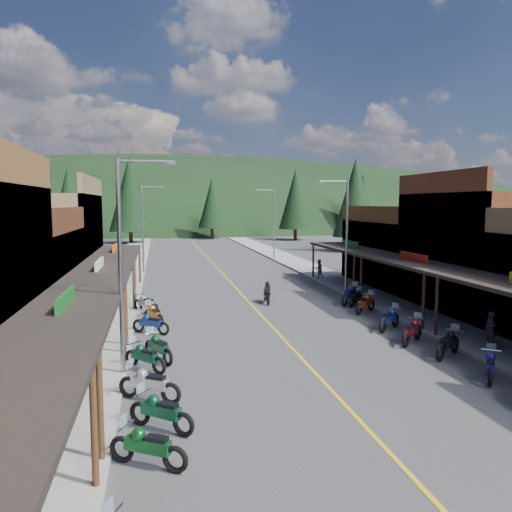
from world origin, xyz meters
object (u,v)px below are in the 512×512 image
bike_east_9 (356,297)px  pine_6 (430,203)px  pine_3 (212,203)px  bike_west_7 (151,322)px  streetlight_2 (345,232)px  shop_east_3 (411,253)px  pine_5 (355,196)px  bike_west_6 (158,346)px  bike_west_5 (145,356)px  bike_east_7 (389,318)px  shop_east_2 (492,252)px  bike_east_6 (412,330)px  bike_west_2 (148,444)px  pedestrian_east_b (319,269)px  pine_7 (14,199)px  pedestrian_east_a (490,329)px  pine_11 (355,198)px  rider_on_bike (267,294)px  streetlight_0 (124,257)px  bike_west_8 (154,313)px  bike_east_5 (448,342)px  pine_9 (362,204)px  bike_west_4 (149,382)px  pine_2 (130,194)px  bike_west_9 (146,303)px  bike_east_10 (350,294)px  pine_10 (69,201)px  shop_west_3 (37,246)px  bike_west_3 (161,410)px  streetlight_1 (144,225)px  streetlight_3 (273,221)px  pine_8 (20,207)px  pine_4 (296,199)px  pine_1 (53,199)px  bike_east_8 (365,303)px

bike_east_9 → pine_6: bearing=99.8°
pine_3 → bike_west_7: pine_3 is taller
streetlight_2 → shop_east_3: bearing=25.9°
pine_3 → pine_5: size_ratio=0.79×
streetlight_2 → pine_6: pine_6 is taller
bike_east_9 → bike_west_6: bearing=-100.4°
bike_west_5 → bike_east_7: (12.02, 4.00, 0.01)m
shop_east_2 → bike_east_6: shop_east_2 is taller
bike_west_2 → pedestrian_east_b: 31.07m
pine_7 → bike_east_9: (38.37, -71.55, -6.69)m
pedestrian_east_a → bike_west_2: bearing=-67.5°
pine_11 → bike_west_7: (-26.17, -38.04, -6.61)m
bike_west_6 → rider_on_bike: size_ratio=1.10×
streetlight_0 → streetlight_2: (13.90, 14.00, 0.00)m
bike_west_8 → bike_east_5: bearing=-60.0°
pine_6 → bike_west_8: size_ratio=5.27×
pine_9 → bike_west_4: bearing=-119.3°
bike_west_5 → bike_west_7: bike_west_5 is taller
pine_2 → bike_west_9: pine_2 is taller
pine_5 → pine_3: bearing=-168.7°
bike_west_8 → pedestrian_east_b: pedestrian_east_b is taller
bike_west_7 → bike_east_9: bike_west_7 is taller
pine_5 → shop_east_2: bearing=-106.0°
bike_east_10 → bike_east_7: bearing=-50.2°
shop_east_2 → bike_west_7: bearing=-175.0°
shop_east_3 → pine_10: 50.24m
pine_11 → bike_west_8: (-26.03, -36.06, -6.59)m
shop_west_3 → pine_2: (3.78, 46.70, 4.47)m
bike_west_5 → bike_west_3: bearing=-127.6°
streetlight_1 → streetlight_3: bearing=29.9°
pine_8 → pine_10: pine_10 is taller
pine_11 → bike_east_10: (-13.82, -33.10, -6.52)m
streetlight_2 → bike_west_3: size_ratio=3.71×
pine_3 → bike_west_3: 77.69m
bike_east_7 → streetlight_1: bearing=167.4°
pine_5 → pedestrian_east_a: 82.17m
pine_4 → bike_west_3: pine_4 is taller
pine_1 → bike_east_5: (30.04, -76.26, -6.61)m
streetlight_3 → bike_west_5: 38.17m
pine_2 → bike_west_3: 69.38m
bike_east_5 → bike_east_9: 10.72m
bike_west_4 → pine_7: bearing=49.0°
pine_11 → bike_west_9: size_ratio=5.45×
bike_east_7 → bike_east_10: size_ratio=0.93×
streetlight_2 → pine_2: 52.91m
pine_10 → bike_west_6: (12.19, -54.47, -6.16)m
streetlight_1 → bike_east_10: 21.89m
streetlight_1 → bike_west_8: (0.92, -20.06, -3.86)m
bike_east_8 → shop_east_3: bearing=100.2°
bike_west_9 → bike_east_7: bearing=-63.4°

